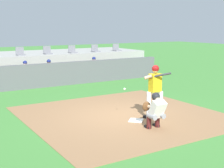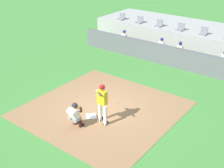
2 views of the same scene
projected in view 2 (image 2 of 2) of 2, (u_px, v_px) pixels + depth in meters
name	position (u px, v px, depth m)	size (l,w,h in m)	color
ground_plane	(103.00, 109.00, 13.69)	(80.00, 80.00, 0.00)	#428438
dirt_infield	(103.00, 109.00, 13.68)	(6.40, 6.40, 0.01)	#936B47
home_plate	(91.00, 116.00, 13.10)	(0.44, 0.44, 0.02)	white
batter_at_plate	(102.00, 101.00, 12.23)	(0.72, 0.73, 1.80)	silver
catcher_crouched	(75.00, 114.00, 12.15)	(0.49, 1.92, 1.13)	gray
dugout_wall	(170.00, 56.00, 18.07)	(13.00, 0.30, 1.20)	#59595E
dugout_bench	(177.00, 57.00, 18.95)	(11.80, 0.44, 0.45)	olive
dugout_player_0	(123.00, 39.00, 20.85)	(0.49, 0.70, 1.30)	#939399
dugout_player_1	(160.00, 48.00, 19.26)	(0.49, 0.70, 1.30)	#939399
dugout_player_2	(179.00, 52.00, 18.56)	(0.49, 0.70, 1.30)	#939399
dugout_player_3	(223.00, 62.00, 17.06)	(0.49, 0.70, 1.30)	#939399
stands_platform	(199.00, 37.00, 21.18)	(15.00, 4.40, 1.40)	#9E9E99
stadium_seat_0	(121.00, 18.00, 22.80)	(0.46, 0.46, 0.48)	slate
stadium_seat_1	(139.00, 21.00, 21.92)	(0.46, 0.46, 0.48)	slate
stadium_seat_2	(159.00, 25.00, 21.04)	(0.46, 0.46, 0.48)	slate
stadium_seat_3	(180.00, 28.00, 20.16)	(0.46, 0.46, 0.48)	slate
stadium_seat_4	(203.00, 33.00, 19.28)	(0.46, 0.46, 0.48)	slate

